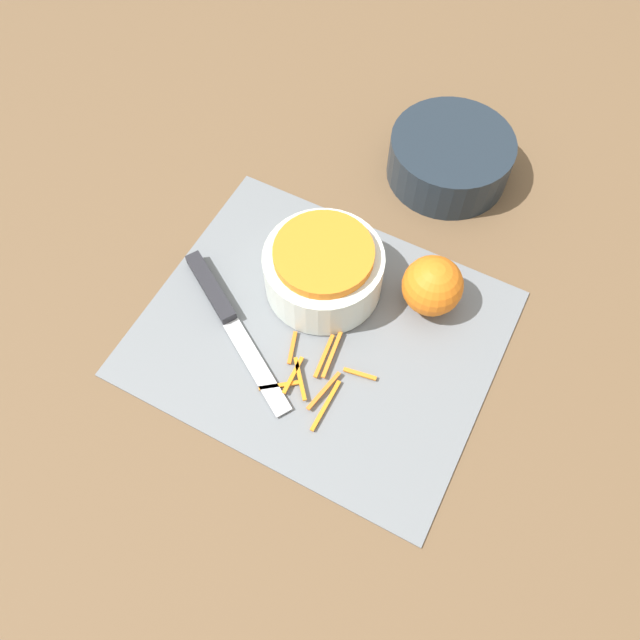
% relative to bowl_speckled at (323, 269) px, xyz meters
% --- Properties ---
extents(ground_plane, '(4.00, 4.00, 0.00)m').
position_rel_bowl_speckled_xyz_m(ground_plane, '(0.03, -0.06, -0.04)').
color(ground_plane, brown).
extents(cutting_board, '(0.44, 0.37, 0.01)m').
position_rel_bowl_speckled_xyz_m(cutting_board, '(0.03, -0.06, -0.04)').
color(cutting_board, slate).
rests_on(cutting_board, ground_plane).
extents(bowl_speckled, '(0.16, 0.16, 0.08)m').
position_rel_bowl_speckled_xyz_m(bowl_speckled, '(0.00, 0.00, 0.00)').
color(bowl_speckled, silver).
rests_on(bowl_speckled, cutting_board).
extents(bowl_dark, '(0.18, 0.18, 0.07)m').
position_rel_bowl_speckled_xyz_m(bowl_dark, '(0.07, 0.26, -0.01)').
color(bowl_dark, '#1E2833').
rests_on(bowl_dark, ground_plane).
extents(knife, '(0.23, 0.15, 0.02)m').
position_rel_bowl_speckled_xyz_m(knife, '(-0.11, -0.09, -0.03)').
color(knife, '#232328').
rests_on(knife, cutting_board).
extents(orange_left, '(0.08, 0.08, 0.08)m').
position_rel_bowl_speckled_xyz_m(orange_left, '(0.13, 0.04, 0.00)').
color(orange_left, orange).
rests_on(orange_left, cutting_board).
extents(peel_pile, '(0.12, 0.13, 0.01)m').
position_rel_bowl_speckled_xyz_m(peel_pile, '(0.05, -0.12, -0.04)').
color(peel_pile, orange).
rests_on(peel_pile, cutting_board).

